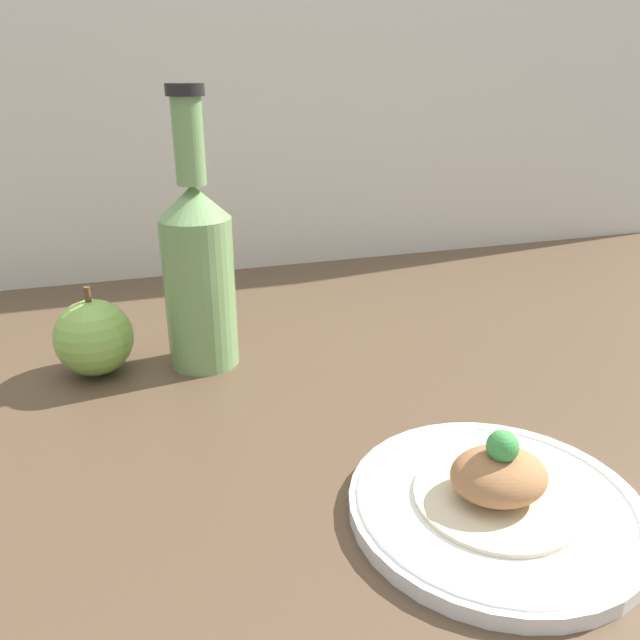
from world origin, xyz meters
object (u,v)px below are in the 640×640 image
Objects in this scene: cider_bottle at (198,268)px; apple at (94,338)px; plate at (495,505)px; plated_food at (498,479)px.

cider_bottle reaches higher than apple.
plated_food is (-0.00, 0.00, 2.33)cm from plate.
cider_bottle reaches higher than plate.
apple is (-29.23, 34.53, 1.11)cm from plated_food.
plated_food is 1.23× the size of apple.
cider_bottle is (-17.41, 33.64, 8.28)cm from plated_food.
apple is (-11.82, 0.89, -7.17)cm from cider_bottle.
plate is 2.33cm from plated_food.
apple is at bearing 130.25° from plate.
apple is at bearing 130.25° from plated_food.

